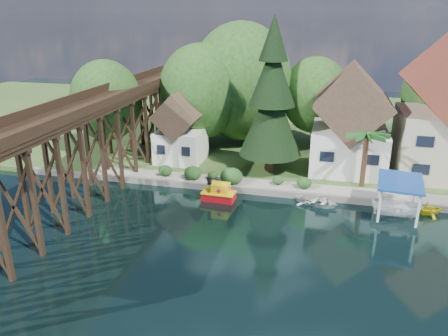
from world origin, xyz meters
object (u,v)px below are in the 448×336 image
at_px(shed, 181,132).
at_px(tugboat, 219,193).
at_px(house_left, 350,126).
at_px(boat_canopy, 398,201).
at_px(boat_white_a, 317,200).
at_px(palm_tree, 367,137).
at_px(trestle_bridge, 96,138).
at_px(conifer, 272,100).
at_px(boat_yellow, 429,207).
at_px(house_center, 445,118).

distance_m(shed, tugboat, 11.28).
distance_m(house_left, boat_canopy, 11.33).
relative_size(boat_white_a, boat_canopy, 0.72).
bearing_deg(palm_tree, house_left, 105.99).
bearing_deg(boat_canopy, shed, 158.91).
bearing_deg(boat_canopy, trestle_bridge, -178.14).
relative_size(shed, tugboat, 2.54).
xyz_separation_m(trestle_bridge, conifer, (15.13, 8.10, 2.70)).
relative_size(shed, boat_yellow, 3.20).
distance_m(shed, conifer, 11.04).
distance_m(house_left, house_center, 9.10).
relative_size(conifer, boat_white_a, 4.02).
distance_m(conifer, tugboat, 11.05).
xyz_separation_m(house_center, shed, (-27.00, -2.00, -2.59)).
xyz_separation_m(house_left, tugboat, (-11.44, -10.12, -4.48)).
distance_m(house_left, boat_white_a, 10.45).
height_order(boat_canopy, boat_yellow, boat_canopy).
relative_size(trestle_bridge, boat_white_a, 11.31).
height_order(trestle_bridge, palm_tree, trestle_bridge).
bearing_deg(house_center, shed, -175.76).
bearing_deg(boat_white_a, house_center, -30.45).
bearing_deg(boat_canopy, palm_tree, 116.21).
height_order(trestle_bridge, boat_yellow, trestle_bridge).
height_order(shed, palm_tree, shed).
relative_size(house_left, conifer, 0.70).
bearing_deg(tugboat, boat_yellow, 4.12).
bearing_deg(boat_yellow, boat_canopy, 99.97).
height_order(conifer, boat_canopy, conifer).
xyz_separation_m(palm_tree, boat_white_a, (-4.04, -4.17, -5.01)).
xyz_separation_m(house_left, boat_canopy, (3.92, -9.95, -3.73)).
xyz_separation_m(boat_canopy, boat_yellow, (2.73, 1.14, -0.76)).
relative_size(conifer, boat_canopy, 2.88).
xyz_separation_m(house_center, palm_tree, (-7.64, -5.26, -1.00)).
xyz_separation_m(boat_white_a, boat_canopy, (6.60, -1.03, 1.00)).
height_order(shed, boat_canopy, shed).
bearing_deg(tugboat, boat_white_a, 7.74).
distance_m(house_center, tugboat, 23.75).
relative_size(tugboat, boat_yellow, 1.26).
bearing_deg(boat_white_a, house_left, 3.93).
xyz_separation_m(shed, boat_canopy, (21.92, -8.45, -2.42)).
xyz_separation_m(house_center, boat_white_a, (-11.68, -9.43, -6.01)).
xyz_separation_m(house_center, boat_yellow, (-2.34, -9.31, -5.77)).
relative_size(palm_tree, boat_canopy, 1.03).
height_order(trestle_bridge, conifer, conifer).
distance_m(house_left, conifer, 8.83).
relative_size(conifer, boat_yellow, 6.40).
xyz_separation_m(house_left, palm_tree, (1.36, -4.76, 0.28)).
bearing_deg(shed, conifer, -6.90).
bearing_deg(boat_yellow, conifer, 54.58).
xyz_separation_m(house_left, boat_yellow, (6.66, -8.81, -4.49)).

